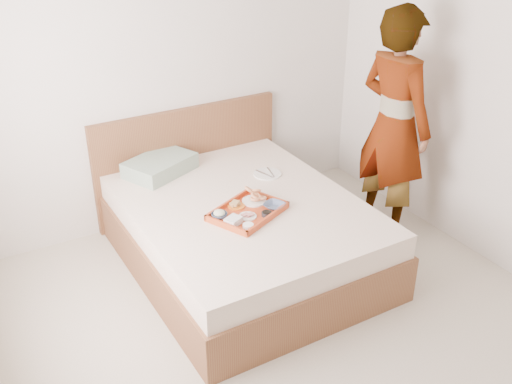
{
  "coord_description": "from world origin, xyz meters",
  "views": [
    {
      "loc": [
        -1.74,
        -2.31,
        2.62
      ],
      "look_at": [
        0.13,
        0.9,
        0.65
      ],
      "focal_mm": 41.68,
      "sensor_mm": 36.0,
      "label": 1
    }
  ],
  "objects_px": {
    "bed": "(244,234)",
    "tray": "(248,211)",
    "dinner_plate": "(267,174)",
    "person": "(394,125)"
  },
  "relations": [
    {
      "from": "bed",
      "to": "tray",
      "type": "bearing_deg",
      "value": -108.57
    },
    {
      "from": "tray",
      "to": "dinner_plate",
      "type": "bearing_deg",
      "value": 22.44
    },
    {
      "from": "person",
      "to": "dinner_plate",
      "type": "bearing_deg",
      "value": 58.57
    },
    {
      "from": "person",
      "to": "bed",
      "type": "bearing_deg",
      "value": 79.16
    },
    {
      "from": "tray",
      "to": "bed",
      "type": "bearing_deg",
      "value": 47.54
    },
    {
      "from": "bed",
      "to": "dinner_plate",
      "type": "bearing_deg",
      "value": 37.95
    },
    {
      "from": "bed",
      "to": "dinner_plate",
      "type": "height_order",
      "value": "dinner_plate"
    },
    {
      "from": "tray",
      "to": "dinner_plate",
      "type": "height_order",
      "value": "tray"
    },
    {
      "from": "bed",
      "to": "tray",
      "type": "height_order",
      "value": "tray"
    },
    {
      "from": "dinner_plate",
      "to": "person",
      "type": "relative_size",
      "value": 0.12
    }
  ]
}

